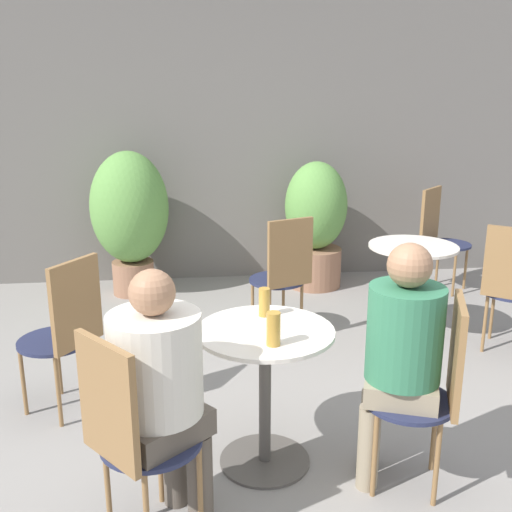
% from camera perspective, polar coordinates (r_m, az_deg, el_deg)
% --- Properties ---
extents(ground_plane, '(20.00, 20.00, 0.00)m').
position_cam_1_polar(ground_plane, '(3.06, -0.20, -20.95)').
color(ground_plane, gray).
extents(storefront_wall, '(10.00, 0.06, 3.00)m').
position_cam_1_polar(storefront_wall, '(5.74, -3.80, 12.53)').
color(storefront_wall, slate).
rests_on(storefront_wall, ground_plane).
extents(cafe_table_near, '(0.66, 0.66, 0.72)m').
position_cam_1_polar(cafe_table_near, '(2.95, 0.87, -11.00)').
color(cafe_table_near, '#514C47').
rests_on(cafe_table_near, ground_plane).
extents(cafe_table_far, '(0.64, 0.64, 0.72)m').
position_cam_1_polar(cafe_table_far, '(4.55, 14.56, -1.80)').
color(cafe_table_far, '#514C47').
rests_on(cafe_table_far, ground_plane).
extents(bistro_chair_0, '(0.48, 0.48, 0.94)m').
position_cam_1_polar(bistro_chair_0, '(2.48, -12.01, -15.60)').
color(bistro_chair_0, '#232847').
rests_on(bistro_chair_0, ground_plane).
extents(bistro_chair_1, '(0.46, 0.45, 0.94)m').
position_cam_1_polar(bistro_chair_1, '(2.88, 16.57, -11.30)').
color(bistro_chair_1, '#232847').
rests_on(bistro_chair_1, ground_plane).
extents(bistro_chair_2, '(0.48, 0.47, 0.94)m').
position_cam_1_polar(bistro_chair_2, '(3.52, -17.60, -6.30)').
color(bistro_chair_2, '#232847').
rests_on(bistro_chair_2, ground_plane).
extents(bistro_chair_3, '(0.48, 0.48, 0.94)m').
position_cam_1_polar(bistro_chair_3, '(5.77, 16.96, 2.34)').
color(bistro_chair_3, '#232847').
rests_on(bistro_chair_3, ground_plane).
extents(bistro_chair_4, '(0.47, 0.48, 0.94)m').
position_cam_1_polar(bistro_chair_4, '(4.46, 23.18, -2.14)').
color(bistro_chair_4, '#232847').
rests_on(bistro_chair_4, ground_plane).
extents(bistro_chair_5, '(0.45, 0.46, 0.94)m').
position_cam_1_polar(bistro_chair_5, '(4.36, 2.68, -1.22)').
color(bistro_chair_5, '#232847').
rests_on(bistro_chair_5, ground_plane).
extents(seated_person_0, '(0.48, 0.47, 1.16)m').
position_cam_1_polar(seated_person_0, '(2.50, -9.13, -11.75)').
color(seated_person_0, brown).
rests_on(seated_person_0, ground_plane).
extents(seated_person_1, '(0.40, 0.38, 1.18)m').
position_cam_1_polar(seated_person_1, '(2.81, 13.59, -8.38)').
color(seated_person_1, gray).
rests_on(seated_person_1, ground_plane).
extents(beer_glass_0, '(0.06, 0.06, 0.15)m').
position_cam_1_polar(beer_glass_0, '(2.67, 1.67, -6.95)').
color(beer_glass_0, '#B28433').
rests_on(beer_glass_0, cafe_table_near).
extents(beer_glass_1, '(0.06, 0.06, 0.15)m').
position_cam_1_polar(beer_glass_1, '(3.00, 0.79, -4.41)').
color(beer_glass_1, '#B28433').
rests_on(beer_glass_1, cafe_table_near).
extents(potted_plant_0, '(0.69, 0.69, 1.30)m').
position_cam_1_polar(potted_plant_0, '(5.44, -11.93, 4.00)').
color(potted_plant_0, '#93664C').
rests_on(potted_plant_0, ground_plane).
extents(potted_plant_1, '(0.57, 0.57, 1.18)m').
position_cam_1_polar(potted_plant_1, '(5.59, 5.70, 3.29)').
color(potted_plant_1, '#93664C').
rests_on(potted_plant_1, ground_plane).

